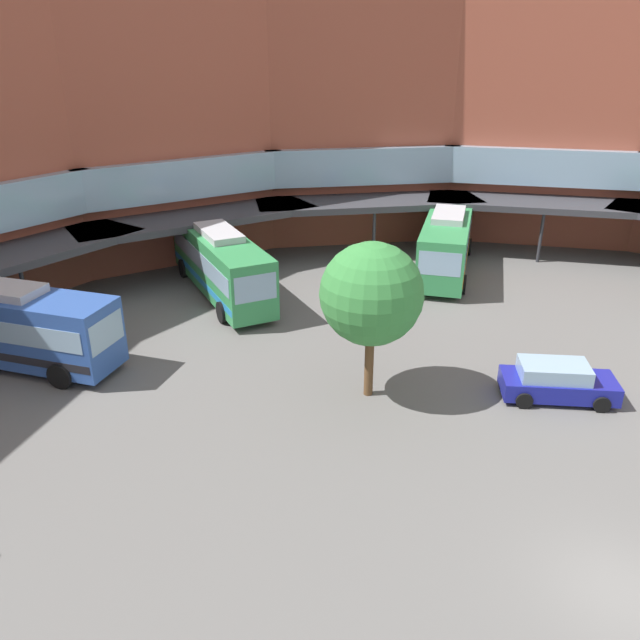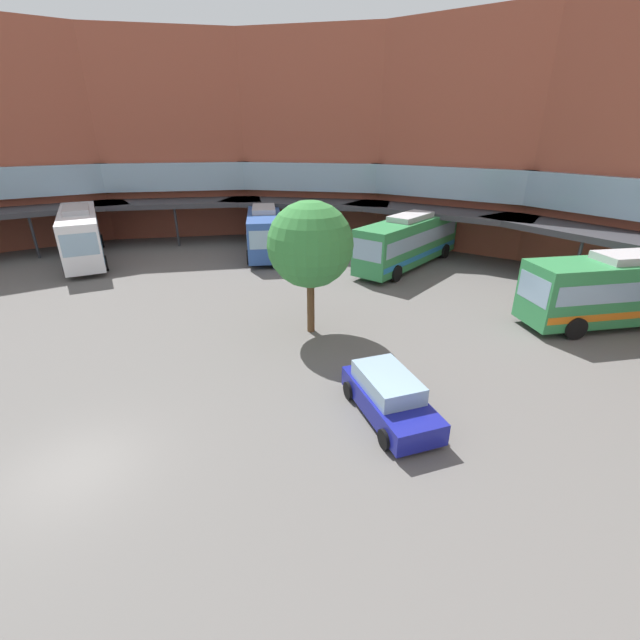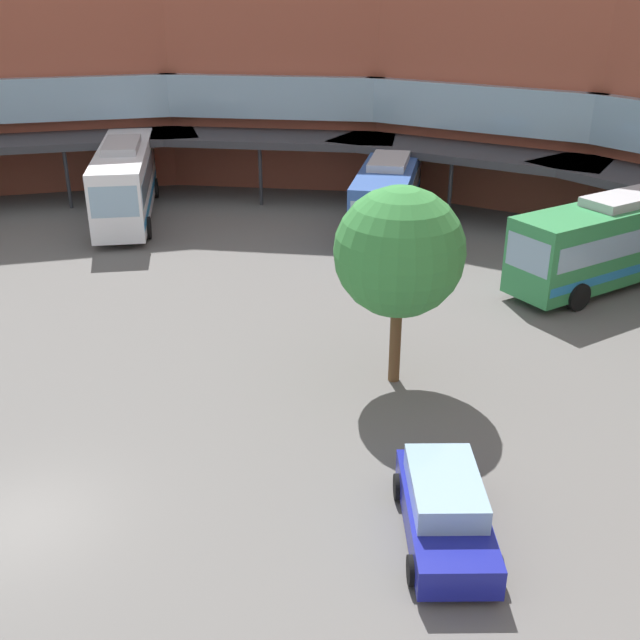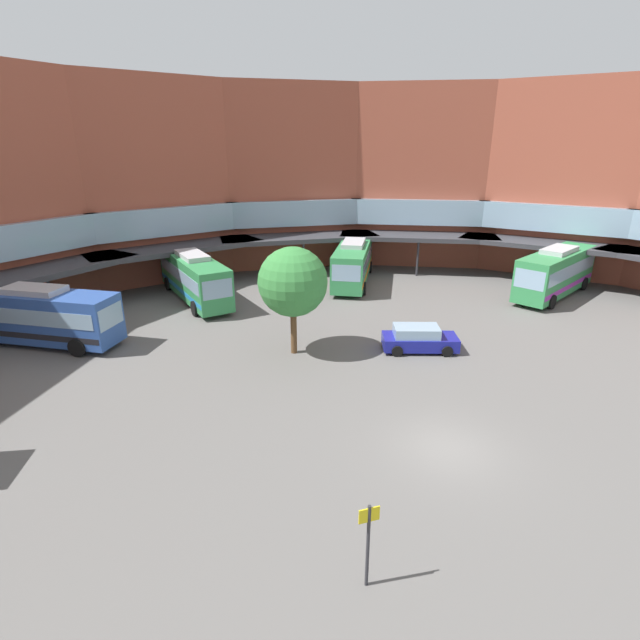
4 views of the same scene
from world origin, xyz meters
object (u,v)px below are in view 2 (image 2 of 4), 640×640
Objects in this scene: bus_2 at (265,230)px; parked_car at (389,397)px; bus_4 at (409,240)px; bus_1 at (81,234)px; bus_3 at (627,289)px; plaza_tree at (310,245)px.

parked_car is at bearing 9.86° from bus_2.
bus_1 is at bearing -54.34° from bus_4.
plaza_tree is at bearing -6.66° from bus_3.
plaza_tree is (-6.17, 4.15, 3.60)m from parked_car.
bus_3 is 0.85× the size of bus_4.
bus_2 is at bearing 178.08° from parked_car.
bus_4 is at bearing 92.56° from plaza_tree.
bus_4 is at bearing 59.61° from bus_1.
bus_4 is 1.74× the size of plaza_tree.
bus_1 is 1.18× the size of bus_2.
plaza_tree reaches higher than parked_car.
bus_1 is 24.37m from bus_4.
parked_car is at bearing -33.91° from plaza_tree.
bus_1 is 2.36× the size of parked_car.
bus_3 is 2.03× the size of parked_car.
parked_car is (27.84, -5.09, -1.29)m from bus_1.
bus_4 is at bearing -59.12° from bus_3.
bus_2 is 0.83× the size of bus_4.
bus_3 is 16.03m from plaza_tree.
plaza_tree reaches higher than bus_1.
bus_3 is at bearing 43.70° from bus_1.
bus_1 is 0.98× the size of bus_4.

